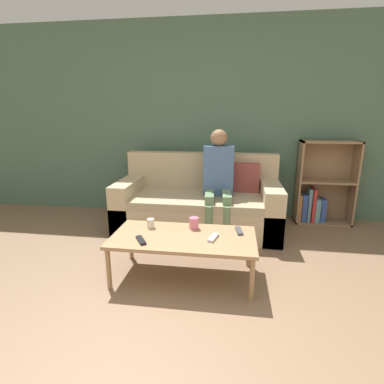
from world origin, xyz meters
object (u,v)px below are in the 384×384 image
(person_adult, at_px, (218,175))
(cup_far, at_px, (151,223))
(bookshelf, at_px, (320,189))
(tv_remote_2, at_px, (213,238))
(cup_near, at_px, (194,223))
(tv_remote_0, at_px, (141,240))
(tv_remote_1, at_px, (239,231))
(couch, at_px, (199,205))
(coffee_table, at_px, (183,239))

(person_adult, height_order, cup_far, person_adult)
(person_adult, distance_m, cup_far, 1.13)
(bookshelf, bearing_deg, cup_far, -141.63)
(cup_far, height_order, tv_remote_2, cup_far)
(cup_near, xyz_separation_m, tv_remote_0, (-0.40, -0.35, -0.04))
(tv_remote_0, xyz_separation_m, tv_remote_1, (0.81, 0.32, 0.00))
(cup_near, xyz_separation_m, cup_far, (-0.40, -0.04, -0.01))
(cup_near, distance_m, cup_far, 0.40)
(tv_remote_2, bearing_deg, person_adult, 105.66)
(tv_remote_1, bearing_deg, tv_remote_0, -167.82)
(couch, height_order, tv_remote_0, couch)
(bookshelf, xyz_separation_m, tv_remote_2, (-1.29, -1.66, -0.04))
(cup_far, bearing_deg, tv_remote_1, 0.78)
(person_adult, bearing_deg, tv_remote_2, -92.44)
(cup_near, height_order, tv_remote_1, cup_near)
(cup_near, bearing_deg, coffee_table, -110.21)
(couch, relative_size, person_adult, 1.58)
(person_adult, bearing_deg, cup_near, -104.39)
(couch, relative_size, bookshelf, 1.80)
(bookshelf, distance_m, tv_remote_0, 2.61)
(coffee_table, relative_size, tv_remote_2, 7.05)
(couch, relative_size, cup_far, 22.80)
(couch, bearing_deg, person_adult, -20.52)
(tv_remote_1, height_order, tv_remote_2, same)
(tv_remote_1, bearing_deg, coffee_table, -171.16)
(bookshelf, relative_size, tv_remote_0, 6.40)
(bookshelf, relative_size, cup_near, 10.26)
(person_adult, relative_size, cup_far, 14.45)
(coffee_table, relative_size, cup_near, 11.78)
(coffee_table, xyz_separation_m, cup_near, (0.07, 0.18, 0.09))
(bookshelf, bearing_deg, cup_near, -135.55)
(couch, xyz_separation_m, coffee_table, (0.00, -1.17, 0.06))
(cup_far, bearing_deg, coffee_table, -23.80)
(cup_far, distance_m, tv_remote_0, 0.31)
(coffee_table, xyz_separation_m, person_adult, (0.23, 1.08, 0.35))
(bookshelf, height_order, cup_far, bookshelf)
(coffee_table, xyz_separation_m, tv_remote_1, (0.48, 0.16, 0.04))
(couch, xyz_separation_m, tv_remote_0, (-0.33, -1.33, 0.10))
(couch, distance_m, person_adult, 0.48)
(coffee_table, bearing_deg, couch, 90.12)
(couch, distance_m, tv_remote_0, 1.38)
(tv_remote_0, height_order, tv_remote_2, same)
(person_adult, xyz_separation_m, tv_remote_0, (-0.56, -1.24, -0.31))
(cup_far, height_order, tv_remote_1, cup_far)
(couch, xyz_separation_m, bookshelf, (1.55, 0.47, 0.14))
(coffee_table, bearing_deg, cup_far, 156.20)
(cup_far, xyz_separation_m, tv_remote_2, (0.60, -0.17, -0.03))
(bookshelf, bearing_deg, coffee_table, -133.43)
(couch, relative_size, tv_remote_0, 11.53)
(tv_remote_0, bearing_deg, cup_near, 8.89)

